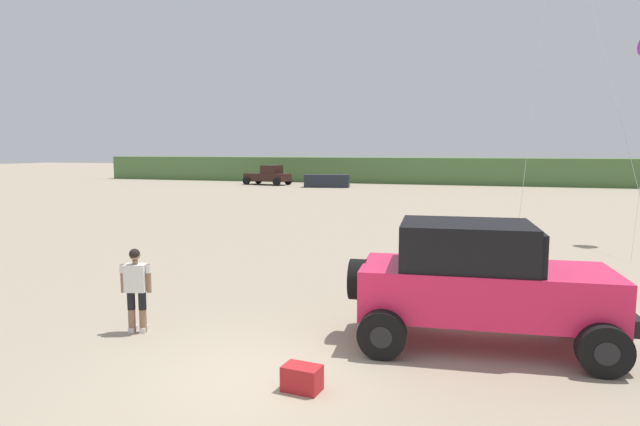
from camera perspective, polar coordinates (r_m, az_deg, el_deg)
The scene contains 7 objects.
ground_plane at distance 8.96m, azimuth -7.43°, elevation -16.78°, with size 220.00×220.00×0.00m, color gray.
dune_ridge at distance 58.49m, azimuth 18.61°, elevation 4.23°, with size 90.00×6.02×2.69m, color #4C703D.
jeep at distance 10.26m, azimuth 16.66°, elevation -6.89°, with size 4.94×2.73×2.26m.
person_watching at distance 11.14m, azimuth -18.91°, elevation -7.28°, with size 0.60×0.39×1.67m.
cooler_box at distance 8.36m, azimuth -1.92°, elevation -17.08°, with size 0.56×0.36×0.38m, color #B21E23.
distant_pickup at distance 54.73m, azimuth -5.50°, elevation 3.98°, with size 4.90×3.24×1.98m.
distant_sedan at distance 50.97m, azimuth 0.76°, elevation 3.43°, with size 4.20×1.70×1.20m, color #1E232D.
Camera 1 is at (3.48, -7.45, 3.57)m, focal length 30.20 mm.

